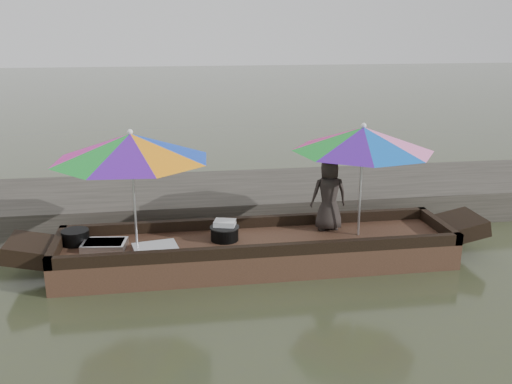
{
  "coord_description": "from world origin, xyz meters",
  "views": [
    {
      "loc": [
        -1.13,
        -7.07,
        3.12
      ],
      "look_at": [
        0.0,
        0.1,
        1.0
      ],
      "focal_mm": 40.0,
      "sensor_mm": 36.0,
      "label": 1
    }
  ],
  "objects": [
    {
      "name": "cooking_pot",
      "position": [
        -2.39,
        0.25,
        0.44
      ],
      "size": [
        0.36,
        0.36,
        0.19
      ],
      "primitive_type": "cylinder",
      "color": "black",
      "rests_on": "boat_hull"
    },
    {
      "name": "vendor",
      "position": [
        1.06,
        0.28,
        0.87
      ],
      "size": [
        0.52,
        0.34,
        1.03
      ],
      "primitive_type": "imported",
      "rotation": [
        0.0,
        0.0,
        3.11
      ],
      "color": "black",
      "rests_on": "boat_hull"
    },
    {
      "name": "tray_scallop",
      "position": [
        -1.35,
        -0.13,
        0.38
      ],
      "size": [
        0.61,
        0.47,
        0.06
      ],
      "primitive_type": "cube",
      "rotation": [
        0.0,
        0.0,
        0.18
      ],
      "color": "silver",
      "rests_on": "boat_hull"
    },
    {
      "name": "umbrella_bow",
      "position": [
        -1.58,
        0.0,
        1.12
      ],
      "size": [
        2.53,
        2.53,
        1.55
      ],
      "primitive_type": null,
      "rotation": [
        0.0,
        0.0,
        0.32
      ],
      "color": "yellow",
      "rests_on": "boat_hull"
    },
    {
      "name": "supply_bag",
      "position": [
        -0.42,
        0.14,
        0.48
      ],
      "size": [
        0.33,
        0.29,
        0.26
      ],
      "primitive_type": "cube",
      "rotation": [
        0.0,
        0.0,
        -0.28
      ],
      "color": "silver",
      "rests_on": "boat_hull"
    },
    {
      "name": "boat_hull",
      "position": [
        0.0,
        0.0,
        0.17
      ],
      "size": [
        5.28,
        1.2,
        0.35
      ],
      "primitive_type": "cube",
      "color": "black",
      "rests_on": "water"
    },
    {
      "name": "water",
      "position": [
        0.0,
        0.0,
        0.0
      ],
      "size": [
        80.0,
        80.0,
        0.0
      ],
      "primitive_type": "plane",
      "color": "#393E2A",
      "rests_on": "ground"
    },
    {
      "name": "tray_crayfish",
      "position": [
        -2.0,
        0.03,
        0.39
      ],
      "size": [
        0.6,
        0.45,
        0.09
      ],
      "primitive_type": "cube",
      "rotation": [
        0.0,
        0.0,
        -0.13
      ],
      "color": "silver",
      "rests_on": "boat_hull"
    },
    {
      "name": "charcoal_grill",
      "position": [
        -0.43,
        0.09,
        0.44
      ],
      "size": [
        0.37,
        0.37,
        0.17
      ],
      "primitive_type": "cylinder",
      "color": "black",
      "rests_on": "boat_hull"
    },
    {
      "name": "umbrella_stern",
      "position": [
        1.41,
        0.0,
        1.12
      ],
      "size": [
        2.2,
        2.2,
        1.55
      ],
      "primitive_type": null,
      "rotation": [
        0.0,
        0.0,
        -0.19
      ],
      "color": "red",
      "rests_on": "boat_hull"
    },
    {
      "name": "dock",
      "position": [
        0.0,
        2.2,
        0.25
      ],
      "size": [
        22.0,
        2.2,
        0.5
      ],
      "primitive_type": "cube",
      "color": "#2D2B26",
      "rests_on": "ground"
    }
  ]
}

